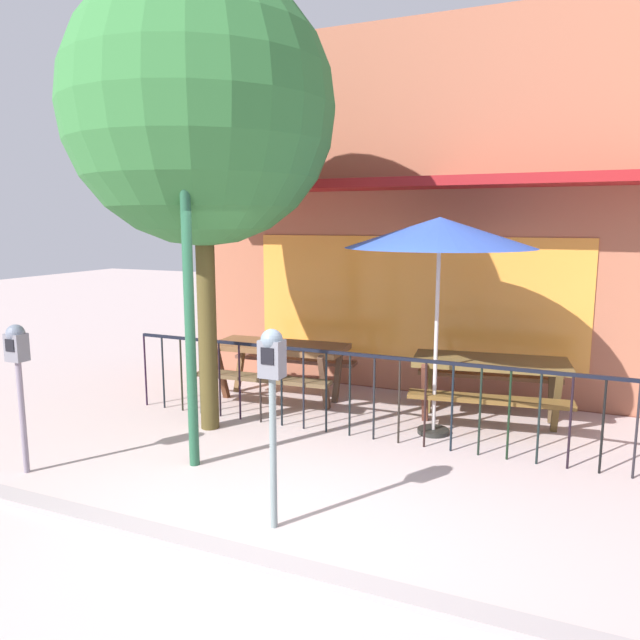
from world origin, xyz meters
name	(u,v)px	position (x,y,z in m)	size (l,w,h in m)	color
ground	(274,522)	(0.00, 0.00, 0.00)	(40.00, 40.00, 0.00)	#B7A3A0
pub_storefront	(418,213)	(0.00, 4.35, 2.52)	(7.17, 1.37, 5.05)	brown
patio_fence_front	(362,380)	(0.00, 2.10, 0.66)	(6.04, 0.04, 0.97)	black
picnic_table_left	(279,356)	(-1.51, 3.02, 0.61)	(1.88, 1.47, 0.79)	brown
picnic_table_right	(490,373)	(1.22, 3.22, 0.61)	(1.97, 1.60, 0.79)	brown
patio_umbrella	(440,234)	(0.71, 2.55, 2.27)	(2.08, 2.08, 2.45)	black
parking_meter_near	(18,359)	(-2.66, -0.09, 1.13)	(0.18, 0.17, 1.46)	gray
parking_meter_far	(272,376)	(0.04, -0.07, 1.24)	(0.18, 0.17, 1.60)	slate
street_tree	(201,111)	(-1.74, 1.69, 3.59)	(2.94, 2.94, 5.07)	#473C1C
street_lamp	(185,195)	(-1.27, 0.71, 2.64)	(0.28, 0.28, 4.07)	#205137
curb_edge	(237,558)	(0.00, -0.57, 0.00)	(10.03, 0.20, 0.11)	#9B9091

